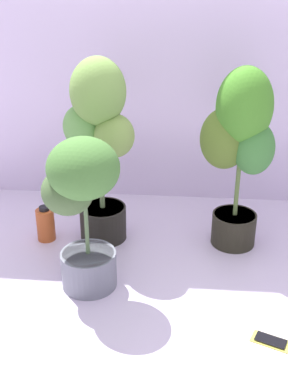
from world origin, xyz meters
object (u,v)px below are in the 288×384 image
object	(u,v)px
potted_plant_back_right	(239,141)
cell_phone	(271,341)
nutrient_bottle	(46,224)
potted_plant_back_left	(99,136)
potted_plant_front_left	(81,200)

from	to	relation	value
potted_plant_back_right	cell_phone	xyz separation A→B (m)	(0.10, -0.72, -0.54)
cell_phone	nutrient_bottle	world-z (taller)	nutrient_bottle
potted_plant_back_left	nutrient_bottle	xyz separation A→B (m)	(-0.29, -0.04, -0.46)
potted_plant_front_left	cell_phone	size ratio (longest dim) A/B	4.29
potted_plant_back_right	potted_plant_front_left	distance (m)	0.79
potted_plant_back_left	potted_plant_back_right	size ratio (longest dim) A/B	1.03
potted_plant_front_left	nutrient_bottle	distance (m)	0.56
potted_plant_back_left	potted_plant_front_left	xyz separation A→B (m)	(-0.01, -0.41, -0.14)
potted_plant_back_right	nutrient_bottle	xyz separation A→B (m)	(-0.94, -0.05, -0.46)
nutrient_bottle	potted_plant_front_left	bearing A→B (deg)	-52.69
potted_plant_front_left	nutrient_bottle	size ratio (longest dim) A/B	3.67
potted_plant_back_left	potted_plant_back_right	distance (m)	0.65
potted_plant_back_left	potted_plant_back_right	world-z (taller)	potted_plant_back_left
potted_plant_back_right	cell_phone	world-z (taller)	potted_plant_back_right
cell_phone	nutrient_bottle	bearing A→B (deg)	80.44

